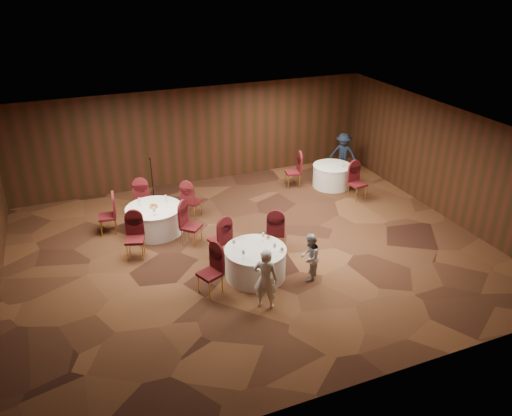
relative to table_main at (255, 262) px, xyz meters
name	(u,v)px	position (x,y,z in m)	size (l,w,h in m)	color
ground	(252,250)	(0.35, 1.13, -0.38)	(12.00, 12.00, 0.00)	black
room_shell	(251,181)	(0.35, 1.13, 1.59)	(12.00, 12.00, 12.00)	silver
table_main	(255,262)	(0.00, 0.00, 0.00)	(1.46, 1.46, 0.74)	white
table_left	(155,219)	(-1.76, 3.09, 0.00)	(1.55, 1.55, 0.74)	white
table_right	(332,176)	(4.35, 4.01, 0.00)	(1.27, 1.27, 0.74)	white
chairs_main	(237,247)	(-0.25, 0.63, 0.12)	(2.86, 2.03, 1.00)	#380B0D
chairs_left	(154,215)	(-1.78, 3.10, 0.12)	(3.07, 3.06, 1.00)	#380B0D
chairs_right	(324,178)	(3.88, 3.67, 0.12)	(2.06, 2.25, 1.00)	#380B0D
tabletop_main	(262,246)	(0.14, -0.08, 0.46)	(1.10, 1.09, 0.22)	silver
tabletop_left	(153,205)	(-1.76, 3.09, 0.45)	(0.79, 0.83, 0.22)	silver
tabletop_right	(342,162)	(4.56, 3.78, 0.52)	(0.08, 0.08, 0.22)	silver
mic_stand	(153,190)	(-1.42, 4.97, 0.03)	(0.24, 0.24, 1.45)	black
woman_a	(266,279)	(-0.24, -1.18, 0.34)	(0.52, 0.34, 1.44)	silver
woman_b	(310,257)	(1.12, -0.59, 0.22)	(0.58, 0.45, 1.19)	#A8A8AC
man_c	(343,154)	(5.25, 4.84, 0.37)	(0.96, 0.55, 1.48)	black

